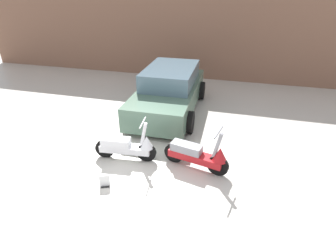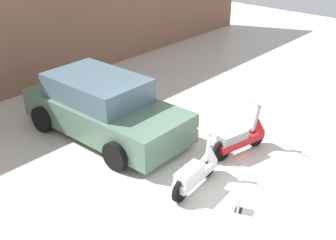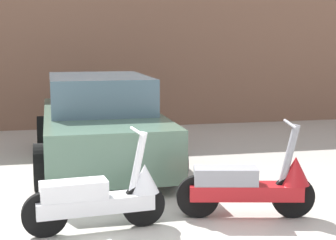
{
  "view_description": "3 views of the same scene",
  "coord_description": "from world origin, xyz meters",
  "px_view_note": "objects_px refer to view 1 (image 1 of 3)",
  "views": [
    {
      "loc": [
        1.69,
        -3.31,
        3.47
      ],
      "look_at": [
        0.29,
        1.98,
        0.66
      ],
      "focal_mm": 28.0,
      "sensor_mm": 36.0,
      "label": 1
    },
    {
      "loc": [
        -5.49,
        -2.63,
        4.56
      ],
      "look_at": [
        -0.17,
        2.05,
        0.95
      ],
      "focal_mm": 45.0,
      "sensor_mm": 36.0,
      "label": 2
    },
    {
      "loc": [
        -0.79,
        -3.66,
        1.8
      ],
      "look_at": [
        0.57,
        2.6,
        0.84
      ],
      "focal_mm": 55.0,
      "sensor_mm": 36.0,
      "label": 3
    }
  ],
  "objects_px": {
    "scooter_front_right": "(198,155)",
    "car_rear_left": "(169,91)",
    "placard_near_left_scooter": "(105,181)",
    "scooter_front_left": "(128,146)"
  },
  "relations": [
    {
      "from": "scooter_front_left",
      "to": "placard_near_left_scooter",
      "type": "bearing_deg",
      "value": -101.71
    },
    {
      "from": "scooter_front_right",
      "to": "placard_near_left_scooter",
      "type": "height_order",
      "value": "scooter_front_right"
    },
    {
      "from": "placard_near_left_scooter",
      "to": "scooter_front_right",
      "type": "bearing_deg",
      "value": 31.36
    },
    {
      "from": "scooter_front_right",
      "to": "scooter_front_left",
      "type": "bearing_deg",
      "value": -165.69
    },
    {
      "from": "scooter_front_left",
      "to": "scooter_front_right",
      "type": "distance_m",
      "value": 1.55
    },
    {
      "from": "scooter_front_right",
      "to": "car_rear_left",
      "type": "bearing_deg",
      "value": 128.34
    },
    {
      "from": "car_rear_left",
      "to": "placard_near_left_scooter",
      "type": "height_order",
      "value": "car_rear_left"
    },
    {
      "from": "scooter_front_right",
      "to": "car_rear_left",
      "type": "height_order",
      "value": "car_rear_left"
    },
    {
      "from": "scooter_front_left",
      "to": "scooter_front_right",
      "type": "xyz_separation_m",
      "value": [
        1.55,
        0.05,
        0.01
      ]
    },
    {
      "from": "placard_near_left_scooter",
      "to": "car_rear_left",
      "type": "bearing_deg",
      "value": 85.03
    }
  ]
}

